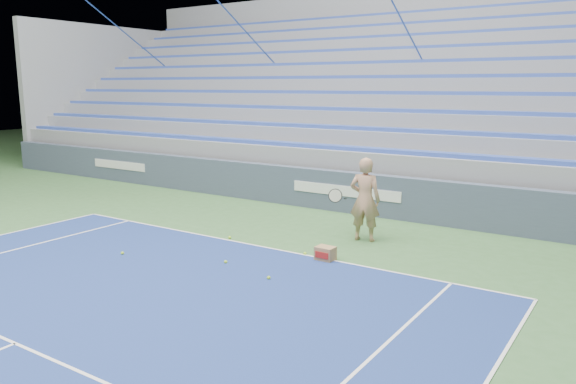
{
  "coord_description": "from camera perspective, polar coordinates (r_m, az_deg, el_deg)",
  "views": [
    {
      "loc": [
        6.85,
        2.62,
        3.39
      ],
      "look_at": [
        0.39,
        12.38,
        1.15
      ],
      "focal_mm": 35.0,
      "sensor_mm": 36.0,
      "label": 1
    }
  ],
  "objects": [
    {
      "name": "ball_box",
      "position": [
        11.09,
        3.81,
        -6.25
      ],
      "size": [
        0.38,
        0.3,
        0.28
      ],
      "color": "#977349",
      "rests_on": "ground"
    },
    {
      "name": "tennis_ball_3",
      "position": [
        10.04,
        -1.97,
        -8.7
      ],
      "size": [
        0.07,
        0.07,
        0.07
      ],
      "primitive_type": "sphere",
      "color": "#A9DD2D",
      "rests_on": "ground"
    },
    {
      "name": "tennis_ball_4",
      "position": [
        12.64,
        -5.94,
        -4.62
      ],
      "size": [
        0.07,
        0.07,
        0.07
      ],
      "primitive_type": "sphere",
      "color": "#A9DD2D",
      "rests_on": "ground"
    },
    {
      "name": "tennis_ball_1",
      "position": [
        11.92,
        -16.47,
        -5.98
      ],
      "size": [
        0.07,
        0.07,
        0.07
      ],
      "primitive_type": "sphere",
      "color": "#A9DD2D",
      "rests_on": "ground"
    },
    {
      "name": "bleachers",
      "position": [
        20.21,
        13.75,
        7.59
      ],
      "size": [
        31.0,
        9.15,
        7.3
      ],
      "color": "gray",
      "rests_on": "ground"
    },
    {
      "name": "tennis_player",
      "position": [
        12.38,
        7.8,
        -0.75
      ],
      "size": [
        0.98,
        0.9,
        1.85
      ],
      "color": "tan",
      "rests_on": "ground"
    },
    {
      "name": "tennis_ball_0",
      "position": [
        11.42,
        1.73,
        -6.26
      ],
      "size": [
        0.07,
        0.07,
        0.07
      ],
      "primitive_type": "sphere",
      "color": "#A9DD2D",
      "rests_on": "ground"
    },
    {
      "name": "tennis_ball_2",
      "position": [
        10.96,
        -6.35,
        -7.08
      ],
      "size": [
        0.07,
        0.07,
        0.07
      ],
      "primitive_type": "sphere",
      "color": "#A9DD2D",
      "rests_on": "ground"
    },
    {
      "name": "sponsor_barrier",
      "position": [
        15.2,
        6.08,
        -0.01
      ],
      "size": [
        30.0,
        0.32,
        1.1
      ],
      "color": "#3E4A5E",
      "rests_on": "ground"
    }
  ]
}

